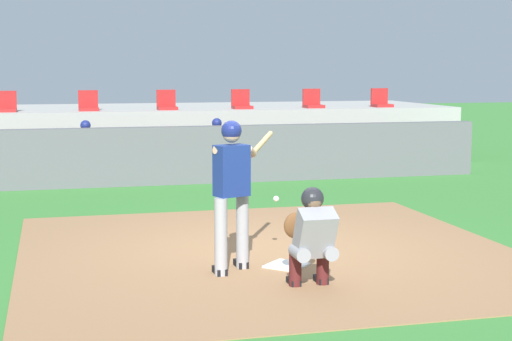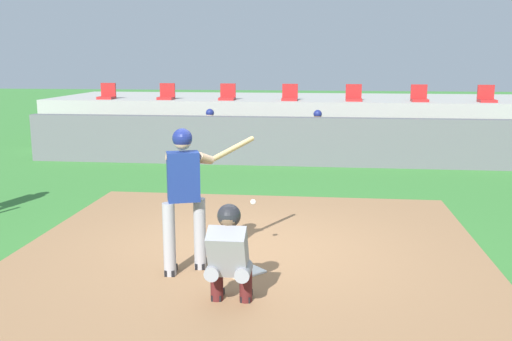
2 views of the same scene
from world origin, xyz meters
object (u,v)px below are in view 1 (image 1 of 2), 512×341
object	(u,v)px
batter_at_plate	(233,186)
stadium_seat_4	(242,103)
stadium_seat_6	(381,102)
stadium_seat_3	(167,104)
home_plate	(287,265)
stadium_seat_2	(88,105)
catcher_crouched	(311,234)
stadium_seat_1	(6,106)
stadium_seat_5	(313,102)
dugout_player_1	(218,147)
dugout_player_0	(86,150)

from	to	relation	value
batter_at_plate	stadium_seat_4	world-z (taller)	stadium_seat_4
stadium_seat_4	stadium_seat_6	size ratio (longest dim) A/B	1.00
stadium_seat_3	home_plate	bearing A→B (deg)	-90.00
stadium_seat_2	stadium_seat_3	size ratio (longest dim) A/B	1.00
batter_at_plate	catcher_crouched	bearing A→B (deg)	-53.15
batter_at_plate	stadium_seat_1	bearing A→B (deg)	106.51
stadium_seat_5	stadium_seat_6	world-z (taller)	same
batter_at_plate	stadium_seat_2	distance (m)	10.32
stadium_seat_1	stadium_seat_2	xyz separation A→B (m)	(1.86, 0.00, 0.00)
stadium_seat_2	stadium_seat_6	world-z (taller)	same
batter_at_plate	dugout_player_1	bearing A→B (deg)	79.51
catcher_crouched	stadium_seat_6	distance (m)	12.49
stadium_seat_6	stadium_seat_2	bearing A→B (deg)	180.00
catcher_crouched	dugout_player_0	xyz separation A→B (m)	(-2.01, 9.10, 0.07)
stadium_seat_1	stadium_seat_5	distance (m)	7.43
stadium_seat_4	dugout_player_1	bearing A→B (deg)	-116.58
batter_at_plate	stadium_seat_4	size ratio (longest dim) A/B	3.76
dugout_player_0	stadium_seat_5	size ratio (longest dim) A/B	2.71
catcher_crouched	stadium_seat_2	world-z (taller)	stadium_seat_2
batter_at_plate	stadium_seat_6	size ratio (longest dim) A/B	3.76
catcher_crouched	dugout_player_1	distance (m)	9.14
dugout_player_0	stadium_seat_3	distance (m)	2.99
stadium_seat_1	catcher_crouched	bearing A→B (deg)	-71.58
catcher_crouched	stadium_seat_5	bearing A→B (deg)	71.52
home_plate	dugout_player_1	size ratio (longest dim) A/B	0.34
stadium_seat_2	stadium_seat_1	bearing A→B (deg)	180.00
stadium_seat_1	stadium_seat_4	bearing A→B (deg)	0.00
batter_at_plate	dugout_player_1	distance (m)	8.35
batter_at_plate	stadium_seat_3	bearing A→B (deg)	86.20
stadium_seat_5	stadium_seat_1	bearing A→B (deg)	180.00
stadium_seat_4	stadium_seat_5	world-z (taller)	same
stadium_seat_3	dugout_player_1	bearing A→B (deg)	-67.59
home_plate	dugout_player_1	bearing A→B (deg)	84.12
home_plate	stadium_seat_5	size ratio (longest dim) A/B	0.92
home_plate	stadium_seat_3	world-z (taller)	stadium_seat_3
stadium_seat_4	stadium_seat_3	bearing A→B (deg)	180.00
stadium_seat_4	dugout_player_0	bearing A→B (deg)	-152.29
home_plate	batter_at_plate	xyz separation A→B (m)	(-0.68, -0.06, 1.01)
home_plate	dugout_player_0	distance (m)	8.42
dugout_player_1	stadium_seat_6	distance (m)	5.22
dugout_player_0	stadium_seat_3	xyz separation A→B (m)	(2.02, 2.03, 0.86)
batter_at_plate	catcher_crouched	xyz separation A→B (m)	(0.67, -0.90, -0.43)
stadium_seat_1	stadium_seat_3	size ratio (longest dim) A/B	1.00
dugout_player_1	stadium_seat_4	distance (m)	2.43
batter_at_plate	stadium_seat_6	world-z (taller)	stadium_seat_6
dugout_player_0	stadium_seat_3	size ratio (longest dim) A/B	2.71
batter_at_plate	dugout_player_0	size ratio (longest dim) A/B	1.39
stadium_seat_2	stadium_seat_5	size ratio (longest dim) A/B	1.00
batter_at_plate	stadium_seat_1	world-z (taller)	stadium_seat_1
batter_at_plate	stadium_seat_6	distance (m)	12.01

